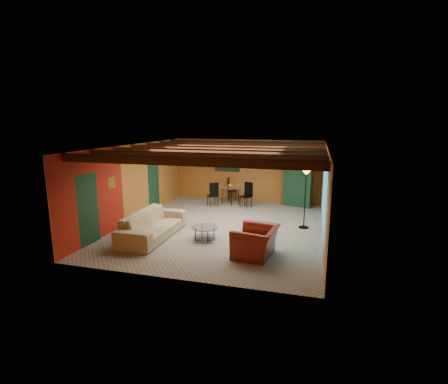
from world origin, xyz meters
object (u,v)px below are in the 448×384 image
(armchair, at_px, (256,242))
(coffee_table, at_px, (205,233))
(vase, at_px, (230,178))
(floor_lamp, at_px, (305,198))
(armoire, at_px, (297,181))
(dining_table, at_px, (230,193))
(potted_plant, at_px, (298,150))
(sofa, at_px, (153,225))

(armchair, distance_m, coffee_table, 1.85)
(armchair, bearing_deg, vase, -151.50)
(coffee_table, xyz_separation_m, floor_lamp, (2.80, 1.99, 0.80))
(armchair, relative_size, coffee_table, 1.48)
(armoire, xyz_separation_m, vase, (-2.71, -0.66, 0.11))
(coffee_table, bearing_deg, floor_lamp, 35.36)
(floor_lamp, bearing_deg, dining_table, 142.19)
(armoire, distance_m, floor_lamp, 3.14)
(armchair, relative_size, armoire, 0.58)
(armchair, height_order, potted_plant, potted_plant)
(potted_plant, bearing_deg, vase, -166.26)
(armoire, bearing_deg, dining_table, -145.55)
(dining_table, relative_size, armoire, 0.97)
(armoire, xyz_separation_m, potted_plant, (0.00, 0.00, 1.29))
(sofa, bearing_deg, potted_plant, -36.81)
(sofa, bearing_deg, coffee_table, -83.31)
(armchair, bearing_deg, armoire, -179.32)
(dining_table, height_order, potted_plant, potted_plant)
(armchair, distance_m, armoire, 5.95)
(sofa, bearing_deg, floor_lamp, -63.73)
(coffee_table, distance_m, armoire, 5.68)
(sofa, relative_size, armoire, 1.32)
(armchair, xyz_separation_m, vase, (-2.03, 5.22, 0.75))
(coffee_table, bearing_deg, armoire, 65.24)
(sofa, xyz_separation_m, dining_table, (1.24, 4.63, 0.12))
(floor_lamp, relative_size, potted_plant, 3.95)
(vase, bearing_deg, potted_plant, 13.74)
(sofa, relative_size, armchair, 2.28)
(armchair, height_order, floor_lamp, floor_lamp)
(dining_table, relative_size, floor_lamp, 1.00)
(dining_table, bearing_deg, coffee_table, -85.44)
(dining_table, distance_m, potted_plant, 3.32)
(armchair, xyz_separation_m, coffee_table, (-1.67, 0.78, -0.18))
(dining_table, bearing_deg, sofa, -105.05)
(armoire, relative_size, vase, 10.37)
(armchair, distance_m, floor_lamp, 3.05)
(armchair, xyz_separation_m, potted_plant, (0.68, 5.88, 1.94))
(armchair, distance_m, dining_table, 5.60)
(floor_lamp, bearing_deg, potted_plant, 98.23)
(coffee_table, bearing_deg, potted_plant, 65.24)
(dining_table, bearing_deg, floor_lamp, -37.81)
(dining_table, height_order, vase, vase)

